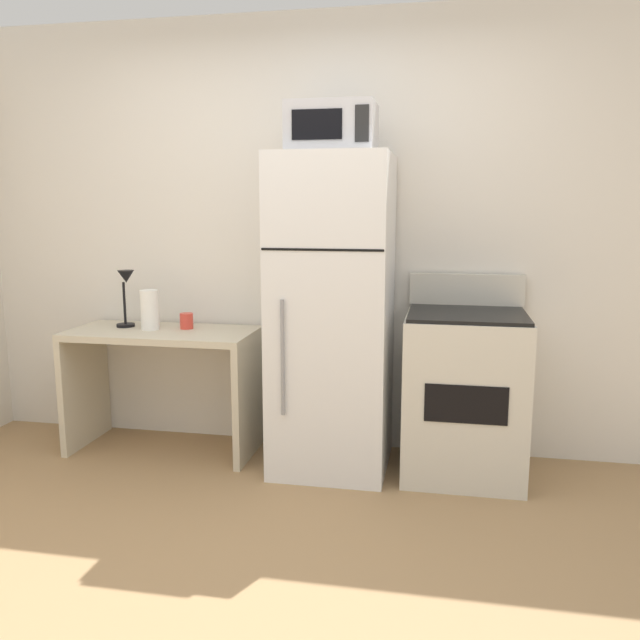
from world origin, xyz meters
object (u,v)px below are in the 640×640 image
object	(u,v)px
desk	(164,367)
desk_lamp	(126,289)
oven_range	(464,393)
paper_towel_roll	(150,310)
coffee_mug	(187,321)
microwave	(332,128)
refrigerator	(332,315)

from	to	relation	value
desk	desk_lamp	size ratio (longest dim) A/B	3.17
desk_lamp	oven_range	world-z (taller)	desk_lamp
desk	desk_lamp	distance (m)	0.53
paper_towel_roll	coffee_mug	xyz separation A→B (m)	(0.21, 0.06, -0.07)
desk	oven_range	distance (m)	1.79
microwave	oven_range	size ratio (longest dim) A/B	0.42
refrigerator	oven_range	distance (m)	0.85
paper_towel_roll	coffee_mug	world-z (taller)	paper_towel_roll
desk_lamp	oven_range	bearing A→B (deg)	-2.29
desk_lamp	coffee_mug	world-z (taller)	desk_lamp
desk_lamp	oven_range	distance (m)	2.11
desk_lamp	desk	bearing A→B (deg)	-11.52
desk_lamp	refrigerator	size ratio (longest dim) A/B	0.20
desk	desk_lamp	bearing A→B (deg)	168.48
paper_towel_roll	microwave	xyz separation A→B (m)	(1.13, -0.09, 1.03)
refrigerator	oven_range	world-z (taller)	refrigerator
refrigerator	microwave	bearing A→B (deg)	-89.68
desk_lamp	paper_towel_roll	distance (m)	0.21
paper_towel_roll	refrigerator	world-z (taller)	refrigerator
desk_lamp	coffee_mug	distance (m)	0.42
desk	coffee_mug	bearing A→B (deg)	30.68
desk	microwave	distance (m)	1.73
paper_towel_roll	desk_lamp	bearing A→B (deg)	166.84
desk	refrigerator	distance (m)	1.11
desk	refrigerator	size ratio (longest dim) A/B	0.63
oven_range	paper_towel_roll	bearing A→B (deg)	178.72
desk	paper_towel_roll	world-z (taller)	paper_towel_roll
desk_lamp	coffee_mug	bearing A→B (deg)	3.80
desk	microwave	world-z (taller)	microwave
refrigerator	microwave	xyz separation A→B (m)	(0.00, -0.02, 1.01)
paper_towel_roll	refrigerator	distance (m)	1.13
desk_lamp	microwave	size ratio (longest dim) A/B	0.77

